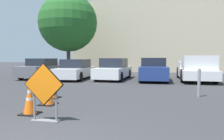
% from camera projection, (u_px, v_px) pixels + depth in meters
% --- Properties ---
extents(ground_plane, '(96.00, 96.00, 0.00)m').
position_uv_depth(ground_plane, '(120.00, 83.00, 12.87)').
color(ground_plane, '#333335').
extents(road_closed_sign, '(1.00, 0.20, 1.39)m').
position_uv_depth(road_closed_sign, '(44.00, 90.00, 5.11)').
color(road_closed_sign, black).
rests_on(road_closed_sign, ground_plane).
extents(traffic_cone_nearest, '(0.46, 0.46, 0.81)m').
position_uv_depth(traffic_cone_nearest, '(30.00, 99.00, 5.79)').
color(traffic_cone_nearest, black).
rests_on(traffic_cone_nearest, ground_plane).
extents(traffic_cone_second, '(0.51, 0.51, 0.60)m').
position_uv_depth(traffic_cone_second, '(48.00, 96.00, 6.98)').
color(traffic_cone_second, black).
rests_on(traffic_cone_second, ground_plane).
extents(traffic_cone_third, '(0.44, 0.44, 0.83)m').
position_uv_depth(traffic_cone_third, '(53.00, 87.00, 8.11)').
color(traffic_cone_third, black).
rests_on(traffic_cone_third, ground_plane).
extents(parked_car_nearest, '(1.79, 4.33, 1.44)m').
position_uv_depth(parked_car_nearest, '(42.00, 69.00, 16.05)').
color(parked_car_nearest, slate).
rests_on(parked_car_nearest, ground_plane).
extents(parked_car_second, '(1.93, 4.74, 1.38)m').
position_uv_depth(parked_car_second, '(76.00, 70.00, 15.37)').
color(parked_car_second, silver).
rests_on(parked_car_second, ground_plane).
extents(parked_car_third, '(2.03, 4.47, 1.45)m').
position_uv_depth(parked_car_third, '(114.00, 70.00, 15.09)').
color(parked_car_third, white).
rests_on(parked_car_third, ground_plane).
extents(parked_car_fourth, '(1.86, 4.18, 1.49)m').
position_uv_depth(parked_car_fourth, '(153.00, 70.00, 14.27)').
color(parked_car_fourth, navy).
rests_on(parked_car_fourth, ground_plane).
extents(pickup_truck, '(2.15, 5.42, 1.62)m').
position_uv_depth(pickup_truck, '(196.00, 69.00, 14.03)').
color(pickup_truck, silver).
rests_on(pickup_truck, ground_plane).
extents(bollard_nearest, '(0.12, 0.12, 1.10)m').
position_uv_depth(bollard_nearest, '(199.00, 82.00, 8.37)').
color(bollard_nearest, gray).
rests_on(bollard_nearest, ground_plane).
extents(building_facade_backdrop, '(17.79, 5.00, 7.49)m').
position_uv_depth(building_facade_backdrop, '(156.00, 37.00, 24.31)').
color(building_facade_backdrop, beige).
rests_on(building_facade_backdrop, ground_plane).
extents(street_tree_behind_lot, '(5.13, 5.13, 7.15)m').
position_uv_depth(street_tree_behind_lot, '(68.00, 23.00, 19.25)').
color(street_tree_behind_lot, '#513823').
rests_on(street_tree_behind_lot, ground_plane).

